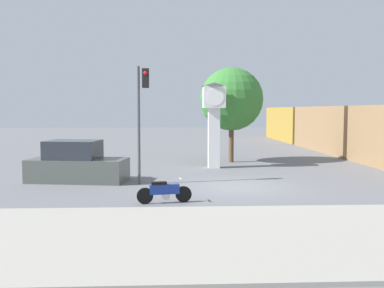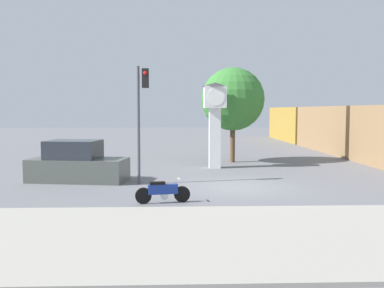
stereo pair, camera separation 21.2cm
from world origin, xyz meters
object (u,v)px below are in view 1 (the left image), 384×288
at_px(freight_train, 333,129).
at_px(parked_car, 77,164).
at_px(traffic_light, 142,104).
at_px(street_tree, 232,99).
at_px(clock_tower, 214,111).
at_px(motorcycle, 164,192).

bearing_deg(freight_train, parked_car, -140.89).
relative_size(traffic_light, street_tree, 0.88).
xyz_separation_m(clock_tower, parked_car, (-6.42, -4.13, -2.31)).
height_order(clock_tower, freight_train, clock_tower).
xyz_separation_m(motorcycle, freight_train, (12.58, 18.00, 1.31)).
bearing_deg(clock_tower, street_tree, 62.64).
bearing_deg(street_tree, clock_tower, -117.36).
bearing_deg(freight_train, traffic_light, -133.59).
bearing_deg(parked_car, traffic_light, -7.40).
bearing_deg(motorcycle, parked_car, 120.29).
distance_m(motorcycle, freight_train, 22.00).
xyz_separation_m(freight_train, parked_car, (-16.49, -13.41, -0.95)).
relative_size(motorcycle, street_tree, 0.33).
relative_size(freight_train, traffic_light, 6.87).
xyz_separation_m(traffic_light, street_tree, (4.79, 7.47, 0.40)).
xyz_separation_m(clock_tower, traffic_light, (-3.50, -4.98, 0.30)).
distance_m(freight_train, parked_car, 21.28).
distance_m(freight_train, street_tree, 11.28).
height_order(freight_train, parked_car, freight_train).
bearing_deg(motorcycle, freight_train, 44.92).
bearing_deg(street_tree, freight_train, 37.68).
relative_size(motorcycle, parked_car, 0.42).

